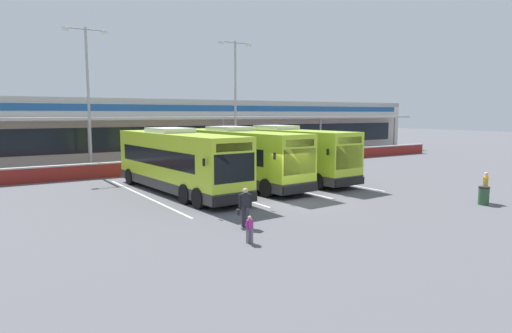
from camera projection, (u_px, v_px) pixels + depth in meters
name	position (u px, v px, depth m)	size (l,w,h in m)	color
ground_plane	(297.00, 201.00, 23.42)	(200.00, 200.00, 0.00)	#56565B
terminal_building	(135.00, 129.00, 45.43)	(70.00, 13.00, 6.00)	beige
red_barrier_wall	(185.00, 164.00, 35.41)	(60.00, 0.40, 1.10)	maroon
coach_bus_leftmost	(178.00, 162.00, 25.80)	(3.46, 12.27, 3.78)	#B7DB2D
coach_bus_left_centre	(238.00, 157.00, 28.72)	(3.46, 12.27, 3.78)	#B7DB2D
coach_bus_centre	(284.00, 154.00, 31.15)	(3.46, 12.27, 3.78)	#B7DB2D
bay_stripe_far_west	(144.00, 196.00, 24.99)	(0.14, 13.00, 0.01)	silver
bay_stripe_west	(210.00, 189.00, 27.27)	(0.14, 13.00, 0.01)	silver
bay_stripe_mid_west	(266.00, 183.00, 29.55)	(0.14, 13.00, 0.01)	silver
bay_stripe_centre	(314.00, 178.00, 31.82)	(0.14, 13.00, 0.01)	silver
pedestrian_with_handbag	(245.00, 206.00, 18.03)	(0.63, 0.49, 1.62)	#33333D
pedestrian_in_dark_coat	(486.00, 186.00, 22.93)	(0.52, 0.34, 1.62)	black
pedestrian_child	(250.00, 228.00, 15.82)	(0.33, 0.19, 1.00)	slate
lamp_post_west	(88.00, 91.00, 33.31)	(3.24, 0.28, 11.00)	#9E9EA3
lamp_post_centre	(235.00, 95.00, 39.55)	(3.24, 0.28, 11.00)	#9E9EA3
litter_bin	(484.00, 196.00, 22.52)	(0.54, 0.54, 0.93)	#2D5133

